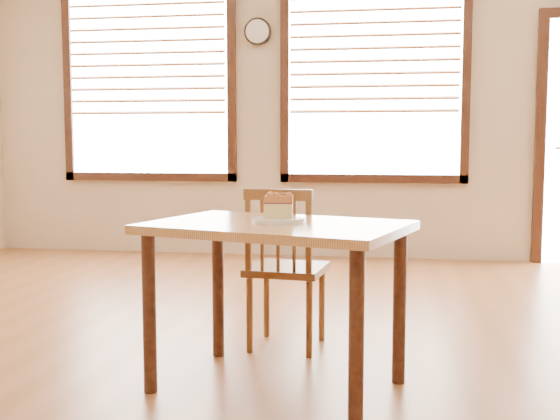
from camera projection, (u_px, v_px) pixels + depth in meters
The scene contains 8 objects.
ground at pixel (264, 415), 2.85m from camera, with size 8.00×8.00×0.00m, color brown.
window_left at pixel (148, 70), 6.88m from camera, with size 1.76×0.10×1.96m.
window_right at pixel (374, 66), 6.53m from camera, with size 1.76×0.10×1.96m.
wall_clock at pixel (258, 32), 6.66m from camera, with size 0.26×0.05×0.26m.
cafe_table_main at pixel (277, 247), 3.11m from camera, with size 1.26×1.01×0.75m.
cafe_chair_main at pixel (285, 267), 3.73m from camera, with size 0.43×0.43×0.88m.
plate at pixel (279, 220), 3.12m from camera, with size 0.23×0.23×0.02m.
cake_slice at pixel (279, 205), 3.11m from camera, with size 0.14×0.10×0.12m.
Camera 1 is at (0.51, -2.71, 1.11)m, focal length 45.00 mm.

